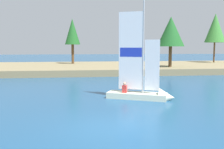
# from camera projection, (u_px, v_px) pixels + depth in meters

# --- Properties ---
(ground_plane) EXTENTS (200.00, 200.00, 0.00)m
(ground_plane) POSITION_uv_depth(u_px,v_px,m) (110.00, 128.00, 10.38)
(ground_plane) COLOR navy
(shore_bank) EXTENTS (80.00, 15.95, 0.76)m
(shore_bank) POSITION_uv_depth(u_px,v_px,m) (89.00, 68.00, 35.45)
(shore_bank) COLOR #897A56
(shore_bank) RESTS_ON ground
(shoreline_tree_left) EXTENTS (2.27, 2.27, 6.69)m
(shoreline_tree_left) POSITION_uv_depth(u_px,v_px,m) (72.00, 32.00, 37.59)
(shoreline_tree_left) COLOR brown
(shoreline_tree_left) RESTS_ON shore_bank
(shoreline_tree_midleft) EXTENTS (3.41, 3.41, 6.30)m
(shoreline_tree_midleft) POSITION_uv_depth(u_px,v_px,m) (171.00, 32.00, 31.56)
(shoreline_tree_midleft) COLOR brown
(shoreline_tree_midleft) RESTS_ON shore_bank
(shoreline_tree_centre) EXTENTS (3.21, 3.21, 7.82)m
(shoreline_tree_centre) POSITION_uv_depth(u_px,v_px,m) (215.00, 28.00, 40.41)
(shoreline_tree_centre) COLOR brown
(shoreline_tree_centre) RESTS_ON shore_bank
(sailboat) EXTENTS (4.36, 2.79, 6.68)m
(sailboat) POSITION_uv_depth(u_px,v_px,m) (146.00, 91.00, 15.99)
(sailboat) COLOR silver
(sailboat) RESTS_ON ground
(channel_buoy) EXTENTS (0.37, 0.37, 0.37)m
(channel_buoy) POSITION_uv_depth(u_px,v_px,m) (146.00, 79.00, 24.38)
(channel_buoy) COLOR yellow
(channel_buoy) RESTS_ON ground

